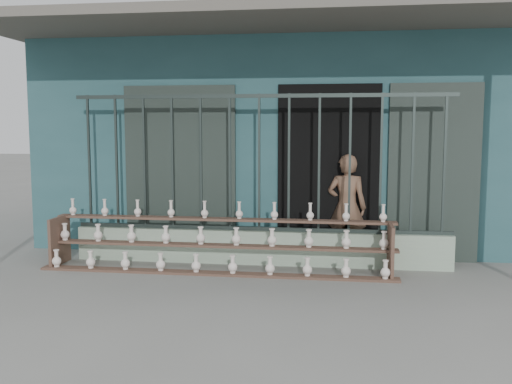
# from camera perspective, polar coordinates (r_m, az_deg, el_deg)

# --- Properties ---
(ground) EXTENTS (60.00, 60.00, 0.00)m
(ground) POSITION_cam_1_polar(r_m,az_deg,el_deg) (6.45, -1.25, -9.88)
(ground) COLOR slate
(workshop_building) EXTENTS (7.40, 6.60, 3.21)m
(workshop_building) POSITION_cam_1_polar(r_m,az_deg,el_deg) (10.38, 2.52, 5.42)
(workshop_building) COLOR #295257
(workshop_building) RESTS_ON ground
(parapet_wall) EXTENTS (5.00, 0.20, 0.45)m
(parapet_wall) POSITION_cam_1_polar(r_m,az_deg,el_deg) (7.64, 0.31, -5.53)
(parapet_wall) COLOR #9CB59B
(parapet_wall) RESTS_ON ground
(security_fence) EXTENTS (5.00, 0.04, 1.80)m
(security_fence) POSITION_cam_1_polar(r_m,az_deg,el_deg) (7.48, 0.32, 2.91)
(security_fence) COLOR #283330
(security_fence) RESTS_ON parapet_wall
(shelf_rack) EXTENTS (4.50, 0.68, 0.85)m
(shelf_rack) POSITION_cam_1_polar(r_m,az_deg,el_deg) (7.29, -3.81, -5.07)
(shelf_rack) COLOR brown
(shelf_rack) RESTS_ON ground
(elderly_woman) EXTENTS (0.58, 0.43, 1.46)m
(elderly_woman) POSITION_cam_1_polar(r_m,az_deg,el_deg) (7.88, 9.07, -1.52)
(elderly_woman) COLOR brown
(elderly_woman) RESTS_ON ground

